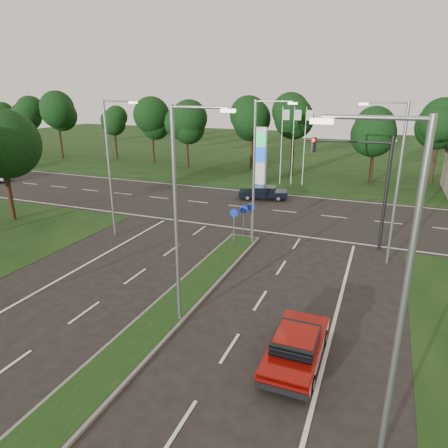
% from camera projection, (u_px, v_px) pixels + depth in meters
% --- Properties ---
extents(ground, '(160.00, 160.00, 0.00)m').
position_uv_depth(ground, '(65.00, 414.00, 12.25)').
color(ground, black).
rests_on(ground, ground).
extents(verge_far, '(160.00, 50.00, 0.02)m').
position_uv_depth(verge_far, '(327.00, 157.00, 60.65)').
color(verge_far, black).
rests_on(verge_far, ground).
extents(cross_road, '(160.00, 12.00, 0.02)m').
position_uv_depth(cross_road, '(273.00, 210.00, 33.37)').
color(cross_road, black).
rests_on(cross_road, ground).
extents(median_kerb, '(2.00, 26.00, 0.12)m').
position_uv_depth(median_kerb, '(138.00, 341.00, 15.75)').
color(median_kerb, slate).
rests_on(median_kerb, ground).
extents(streetlight_median_near, '(2.53, 0.22, 9.00)m').
position_uv_depth(streetlight_median_near, '(180.00, 209.00, 15.57)').
color(streetlight_median_near, gray).
rests_on(streetlight_median_near, ground).
extents(streetlight_median_far, '(2.53, 0.22, 9.00)m').
position_uv_depth(streetlight_median_far, '(257.00, 167.00, 24.37)').
color(streetlight_median_far, gray).
rests_on(streetlight_median_far, ground).
extents(streetlight_left_far, '(2.53, 0.22, 9.00)m').
position_uv_depth(streetlight_left_far, '(111.00, 162.00, 25.92)').
color(streetlight_left_far, gray).
rests_on(streetlight_left_far, ground).
extents(streetlight_right_far, '(2.53, 0.22, 9.00)m').
position_uv_depth(streetlight_right_far, '(395.00, 176.00, 21.60)').
color(streetlight_right_far, gray).
rests_on(streetlight_right_far, ground).
extents(streetlight_right_near, '(2.53, 0.22, 9.00)m').
position_uv_depth(streetlight_right_near, '(396.00, 288.00, 9.28)').
color(streetlight_right_near, gray).
rests_on(streetlight_right_near, ground).
extents(traffic_signal, '(5.10, 0.42, 7.00)m').
position_uv_depth(traffic_signal, '(365.00, 175.00, 24.07)').
color(traffic_signal, black).
rests_on(traffic_signal, ground).
extents(median_signs, '(1.16, 1.76, 2.38)m').
position_uv_depth(median_signs, '(243.00, 215.00, 26.14)').
color(median_signs, gray).
rests_on(median_signs, ground).
extents(gas_pylon, '(5.80, 1.26, 8.00)m').
position_uv_depth(gas_pylon, '(262.00, 154.00, 41.67)').
color(gas_pylon, silver).
rests_on(gas_pylon, ground).
extents(tree_left_far, '(5.20, 5.20, 8.86)m').
position_uv_depth(tree_left_far, '(0.00, 140.00, 28.95)').
color(tree_left_far, black).
rests_on(tree_left_far, ground).
extents(treeline_far, '(6.00, 6.00, 9.90)m').
position_uv_depth(treeline_far, '(313.00, 116.00, 45.20)').
color(treeline_far, black).
rests_on(treeline_far, ground).
extents(red_sedan, '(1.83, 4.35, 1.20)m').
position_uv_depth(red_sedan, '(296.00, 346.00, 14.48)').
color(red_sedan, maroon).
rests_on(red_sedan, ground).
extents(navy_sedan, '(4.66, 2.91, 1.19)m').
position_uv_depth(navy_sedan, '(263.00, 192.00, 36.63)').
color(navy_sedan, black).
rests_on(navy_sedan, ground).
extents(far_car_b, '(4.17, 2.24, 1.14)m').
position_uv_depth(far_car_b, '(8.00, 165.00, 50.36)').
color(far_car_b, silver).
rests_on(far_car_b, ground).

